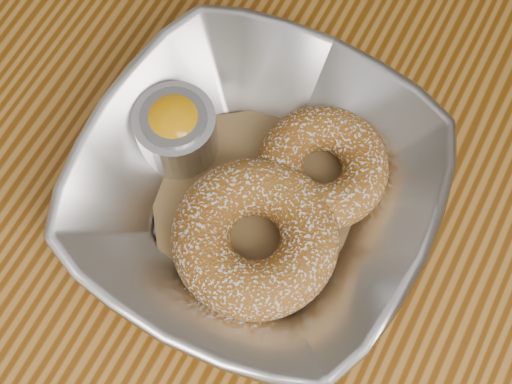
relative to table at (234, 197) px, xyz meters
The scene contains 7 objects.
ground_plane 0.65m from the table, ahead, with size 4.00×4.00×0.00m, color #565659.
table is the anchor object (origin of this frame).
serving_bowl 0.14m from the table, 39.12° to the right, with size 0.24×0.24×0.06m, color silver.
parchment 0.12m from the table, 39.12° to the right, with size 0.14×0.14×0.00m, color olive.
donut_back 0.14m from the table, ahead, with size 0.09×0.09×0.03m, color brown.
donut_front 0.15m from the table, 48.63° to the right, with size 0.11×0.11×0.04m, color brown.
ramekin 0.14m from the table, 154.09° to the right, with size 0.06×0.06×0.05m.
Camera 1 is at (0.12, -0.18, 1.23)m, focal length 50.00 mm.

